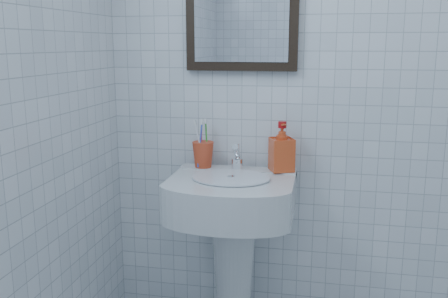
# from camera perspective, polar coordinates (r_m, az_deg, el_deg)

# --- Properties ---
(wall_back) EXTENTS (2.20, 0.02, 2.50)m
(wall_back) POSITION_cam_1_polar(r_m,az_deg,el_deg) (2.26, 14.34, 8.80)
(wall_back) COLOR white
(wall_back) RESTS_ON ground
(washbasin) EXTENTS (0.53, 0.39, 0.81)m
(washbasin) POSITION_cam_1_polar(r_m,az_deg,el_deg) (2.23, 1.03, -9.48)
(washbasin) COLOR silver
(washbasin) RESTS_ON ground
(faucet) EXTENTS (0.05, 0.11, 0.13)m
(faucet) POSITION_cam_1_polar(r_m,az_deg,el_deg) (2.23, 1.50, -1.15)
(faucet) COLOR silver
(faucet) RESTS_ON washbasin
(toothbrush_cup) EXTENTS (0.11, 0.11, 0.12)m
(toothbrush_cup) POSITION_cam_1_polar(r_m,az_deg,el_deg) (2.27, -2.41, -0.64)
(toothbrush_cup) COLOR #CD4122
(toothbrush_cup) RESTS_ON washbasin
(soap_dispenser) EXTENTS (0.13, 0.13, 0.22)m
(soap_dispenser) POSITION_cam_1_polar(r_m,az_deg,el_deg) (2.21, 6.62, 0.26)
(soap_dispenser) COLOR red
(soap_dispenser) RESTS_ON washbasin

